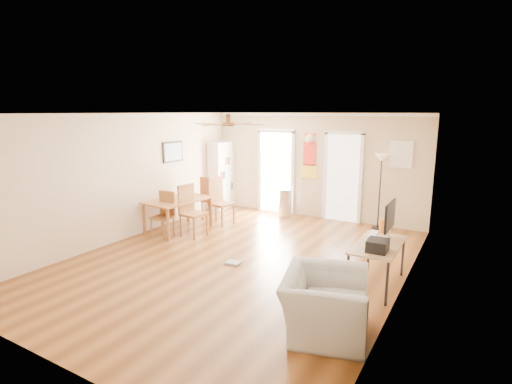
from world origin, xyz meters
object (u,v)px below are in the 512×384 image
Objects in this scene: dining_chair_right_a at (222,201)px; torchiere_lamp at (380,192)px; computer_desk at (377,265)px; armchair at (325,303)px; dining_chair_right_b at (193,211)px; trash_can at (285,203)px; dining_chair_far at (212,197)px; dining_table at (179,215)px; printer at (378,245)px; dining_chair_near at (162,215)px; wastebasket_a at (301,286)px; bookshelf at (222,175)px.

dining_chair_right_a is 0.64× the size of torchiere_lamp.
armchair is at bearing -98.23° from computer_desk.
dining_chair_right_a is at bearing 5.67° from dining_chair_right_b.
computer_desk is (3.01, -3.00, -0.02)m from trash_can.
dining_chair_far is (-0.51, 0.32, -0.02)m from dining_chair_right_a.
printer is (4.60, -1.03, 0.40)m from dining_table.
dining_chair_right_b reaches higher than armchair.
printer is at bearing -12.63° from dining_table.
dining_chair_right_a is at bearing 34.54° from armchair.
armchair is at bearing -84.43° from torchiere_lamp.
dining_chair_near is at bearing 52.45° from armchair.
armchair is at bearing -49.55° from wastebasket_a.
printer reaches higher than dining_table.
trash_can is (1.92, 0.02, -0.56)m from bookshelf.
printer is at bearing -104.51° from dining_chair_right_a.
dining_chair_near reaches higher than trash_can.
armchair is at bearing 130.90° from dining_chair_far.
torchiere_lamp is at bearing 102.69° from computer_desk.
dining_chair_right_a is 1.72m from trash_can.
armchair is (0.46, -4.71, -0.49)m from torchiere_lamp.
bookshelf is 2.85m from dining_chair_near.
bookshelf reaches higher than wastebasket_a.
dining_table is 1.51× the size of dining_chair_near.
dining_chair_far is at bearing 35.47° from armchair.
printer is at bearing -77.48° from torchiere_lamp.
bookshelf is 2.58× the size of trash_can.
bookshelf is at bearing 26.99° from dining_chair_right_b.
dining_table is 1.29× the size of armchair.
torchiere_lamp reaches higher than armchair.
wastebasket_a is at bearing -92.22° from torchiere_lamp.
dining_chair_right_b is at bearing 29.96° from dining_chair_near.
armchair is (4.70, -4.60, -0.55)m from bookshelf.
dining_chair_near is 0.90× the size of dining_chair_far.
computer_desk is (4.54, -0.18, -0.14)m from dining_chair_near.
wastebasket_a is (4.08, -3.88, -0.75)m from bookshelf.
dining_chair_near reaches higher than printer.
bookshelf reaches higher than trash_can.
dining_chair_right_b is 3.34× the size of printer.
computer_desk is (4.49, -1.92, -0.20)m from dining_chair_far.
dining_chair_right_b reaches higher than wastebasket_a.
dining_chair_near is at bearing 128.93° from dining_chair_right_b.
dining_chair_right_a is 1.16× the size of dining_chair_near.
dining_chair_right_a is at bearing 138.60° from dining_chair_far.
dining_chair_right_a is 1.57× the size of trash_can.
dining_chair_far reaches higher than computer_desk.
computer_desk is 1.26m from wastebasket_a.
printer is at bearing 144.39° from dining_chair_far.
dining_chair_far is 4.89m from computer_desk.
dining_chair_right_a reaches higher than printer.
dining_chair_near is at bearing -118.52° from trash_can.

